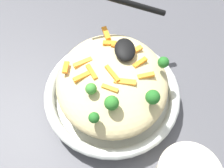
{
  "coord_description": "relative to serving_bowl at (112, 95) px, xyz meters",
  "views": [
    {
      "loc": [
        -0.27,
        0.02,
        0.51
      ],
      "look_at": [
        0.0,
        0.0,
        0.07
      ],
      "focal_mm": 41.54,
      "sensor_mm": 36.0,
      "label": 1
    }
  ],
  "objects": [
    {
      "name": "ground_plane",
      "position": [
        0.0,
        0.0,
        -0.03
      ],
      "size": [
        2.4,
        2.4,
        0.0
      ],
      "primitive_type": "plane",
      "color": "#4C4C51"
    },
    {
      "name": "serving_bowl",
      "position": [
        0.0,
        0.0,
        0.0
      ],
      "size": [
        0.28,
        0.28,
        0.05
      ],
      "color": "silver",
      "rests_on": "ground_plane"
    },
    {
      "name": "pasta_mound",
      "position": [
        0.0,
        0.0,
        0.05
      ],
      "size": [
        0.24,
        0.22,
        0.08
      ],
      "primitive_type": "ellipsoid",
      "color": "#DBC689",
      "rests_on": "serving_bowl"
    },
    {
      "name": "carrot_piece_0",
      "position": [
        -0.01,
        0.0,
        0.09
      ],
      "size": [
        0.04,
        0.03,
        0.01
      ],
      "primitive_type": "cube",
      "rotation": [
        0.0,
        0.0,
        3.67
      ],
      "color": "orange",
      "rests_on": "pasta_mound"
    },
    {
      "name": "carrot_piece_1",
      "position": [
        -0.03,
        -0.02,
        0.09
      ],
      "size": [
        0.02,
        0.04,
        0.01
      ],
      "primitive_type": "cube",
      "rotation": [
        0.0,
        0.0,
        1.38
      ],
      "color": "orange",
      "rests_on": "pasta_mound"
    },
    {
      "name": "carrot_piece_2",
      "position": [
        0.02,
        -0.05,
        0.09
      ],
      "size": [
        0.02,
        0.03,
        0.01
      ],
      "primitive_type": "cube",
      "rotation": [
        0.0,
        0.0,
        2.18
      ],
      "color": "orange",
      "rests_on": "pasta_mound"
    },
    {
      "name": "carrot_piece_3",
      "position": [
        0.0,
        0.04,
        0.09
      ],
      "size": [
        0.04,
        0.02,
        0.01
      ],
      "primitive_type": "cube",
      "rotation": [
        0.0,
        0.0,
        0.43
      ],
      "color": "orange",
      "rests_on": "pasta_mound"
    },
    {
      "name": "carrot_piece_4",
      "position": [
        -0.01,
        0.06,
        0.09
      ],
      "size": [
        0.02,
        0.03,
        0.01
      ],
      "primitive_type": "cube",
      "rotation": [
        0.0,
        0.0,
        2.04
      ],
      "color": "orange",
      "rests_on": "pasta_mound"
    },
    {
      "name": "carrot_piece_5",
      "position": [
        0.05,
        -0.04,
        0.09
      ],
      "size": [
        0.03,
        0.04,
        0.01
      ],
      "primitive_type": "cube",
      "rotation": [
        0.0,
        0.0,
        2.13
      ],
      "color": "orange",
      "rests_on": "pasta_mound"
    },
    {
      "name": "carrot_piece_6",
      "position": [
        -0.01,
        -0.06,
        0.09
      ],
      "size": [
        0.01,
        0.03,
        0.01
      ],
      "primitive_type": "cube",
      "rotation": [
        0.0,
        0.0,
        1.75
      ],
      "color": "orange",
      "rests_on": "pasta_mound"
    },
    {
      "name": "carrot_piece_7",
      "position": [
        0.1,
        0.01,
        0.09
      ],
      "size": [
        0.03,
        0.02,
        0.01
      ],
      "primitive_type": "cube",
      "rotation": [
        0.0,
        0.0,
        0.24
      ],
      "color": "orange",
      "rests_on": "pasta_mound"
    },
    {
      "name": "carrot_piece_8",
      "position": [
        0.02,
        0.09,
        0.09
      ],
      "size": [
        0.03,
        0.01,
        0.01
      ],
      "primitive_type": "cube",
      "rotation": [
        0.0,
        0.0,
        2.98
      ],
      "color": "orange",
      "rests_on": "pasta_mound"
    },
    {
      "name": "carrot_piece_9",
      "position": [
        0.06,
        -0.02,
        0.09
      ],
      "size": [
        0.02,
        0.03,
        0.01
      ],
      "primitive_type": "cube",
      "rotation": [
        0.0,
        0.0,
        1.2
      ],
      "color": "orange",
      "rests_on": "pasta_mound"
    },
    {
      "name": "carrot_piece_10",
      "position": [
        -0.04,
        0.01,
        0.09
      ],
      "size": [
        0.02,
        0.03,
        0.01
      ],
      "primitive_type": "cube",
      "rotation": [
        0.0,
        0.0,
        1.13
      ],
      "color": "orange",
      "rests_on": "pasta_mound"
    },
    {
      "name": "carrot_piece_11",
      "position": [
        0.03,
        0.05,
        0.09
      ],
      "size": [
        0.02,
        0.04,
        0.01
      ],
      "primitive_type": "cube",
      "rotation": [
        0.0,
        0.0,
        1.98
      ],
      "color": "orange",
      "rests_on": "pasta_mound"
    },
    {
      "name": "carrot_piece_12",
      "position": [
        0.07,
        0.0,
        0.09
      ],
      "size": [
        0.01,
        0.03,
        0.01
      ],
      "primitive_type": "cube",
      "rotation": [
        0.0,
        0.0,
        1.45
      ],
      "color": "orange",
      "rests_on": "pasta_mound"
    },
    {
      "name": "broccoli_floret_0",
      "position": [
        -0.07,
        -0.06,
        0.1
      ],
      "size": [
        0.03,
        0.03,
        0.03
      ],
      "color": "#205B1C",
      "rests_on": "pasta_mound"
    },
    {
      "name": "broccoli_floret_1",
      "position": [
        0.01,
        -0.1,
        0.1
      ],
      "size": [
        0.02,
        0.02,
        0.02
      ],
      "color": "#205B1C",
      "rests_on": "pasta_mound"
    },
    {
      "name": "broccoli_floret_2",
      "position": [
        -0.07,
        0.01,
        0.1
      ],
      "size": [
        0.03,
        0.03,
        0.03
      ],
      "color": "#296820",
      "rests_on": "pasta_mound"
    },
    {
      "name": "broccoli_floret_3",
      "position": [
        -0.09,
        0.04,
        0.09
      ],
      "size": [
        0.02,
        0.02,
        0.02
      ],
      "color": "#205B1C",
      "rests_on": "pasta_mound"
    },
    {
      "name": "broccoli_floret_4",
      "position": [
        -0.04,
        0.04,
        0.1
      ],
      "size": [
        0.02,
        0.02,
        0.02
      ],
      "color": "#377928",
      "rests_on": "pasta_mound"
    },
    {
      "name": "serving_spoon",
      "position": [
        0.08,
        -0.03,
        0.11
      ],
      "size": [
        0.13,
        0.19,
        0.09
      ],
      "color": "black",
      "rests_on": "pasta_mound"
    }
  ]
}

